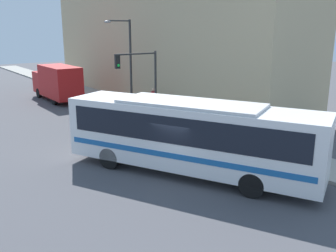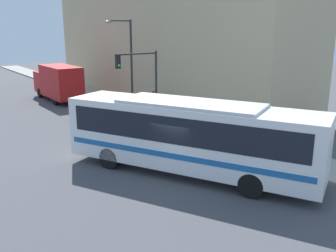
% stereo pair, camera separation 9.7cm
% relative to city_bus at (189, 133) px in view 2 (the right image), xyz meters
% --- Properties ---
extents(ground_plane, '(120.00, 120.00, 0.00)m').
position_rel_city_bus_xyz_m(ground_plane, '(-0.48, 0.17, -1.91)').
color(ground_plane, '#47474C').
extents(sidewalk, '(2.69, 70.00, 0.16)m').
position_rel_city_bus_xyz_m(sidewalk, '(5.36, 20.17, -1.83)').
color(sidewalk, gray).
rests_on(sidewalk, ground_plane).
extents(building_facade, '(6.00, 30.95, 10.29)m').
position_rel_city_bus_xyz_m(building_facade, '(9.71, 16.65, 3.24)').
color(building_facade, tan).
rests_on(building_facade, ground_plane).
extents(city_bus, '(7.37, 11.38, 3.30)m').
position_rel_city_bus_xyz_m(city_bus, '(0.00, 0.00, 0.00)').
color(city_bus, white).
rests_on(city_bus, ground_plane).
extents(delivery_truck, '(2.22, 7.13, 3.17)m').
position_rel_city_bus_xyz_m(delivery_truck, '(1.49, 20.51, -0.19)').
color(delivery_truck, '#B21919').
rests_on(delivery_truck, ground_plane).
extents(fire_hydrant, '(0.26, 0.35, 0.72)m').
position_rel_city_bus_xyz_m(fire_hydrant, '(4.62, 3.62, -1.39)').
color(fire_hydrant, gold).
rests_on(fire_hydrant, sidewalk).
extents(traffic_light_pole, '(3.28, 0.35, 4.67)m').
position_rel_city_bus_xyz_m(traffic_light_pole, '(3.57, 9.68, 1.49)').
color(traffic_light_pole, '#2D2D2D').
rests_on(traffic_light_pole, sidewalk).
extents(street_lamp, '(2.23, 0.28, 6.83)m').
position_rel_city_bus_xyz_m(street_lamp, '(4.58, 13.25, 2.30)').
color(street_lamp, '#2D2D2D').
rests_on(street_lamp, sidewalk).
extents(pedestrian_near_corner, '(0.34, 0.34, 1.66)m').
position_rel_city_bus_xyz_m(pedestrian_near_corner, '(5.48, 3.55, -0.91)').
color(pedestrian_near_corner, slate).
rests_on(pedestrian_near_corner, sidewalk).
extents(pedestrian_mid_block, '(0.34, 0.34, 1.82)m').
position_rel_city_bus_xyz_m(pedestrian_mid_block, '(5.45, 10.99, -0.81)').
color(pedestrian_mid_block, '#47382D').
rests_on(pedestrian_mid_block, sidewalk).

